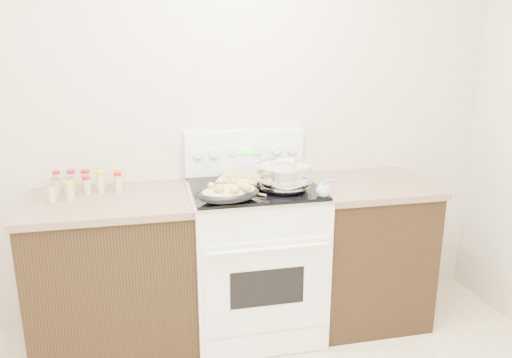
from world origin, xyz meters
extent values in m
cube|color=beige|center=(0.00, 1.77, 1.35)|extent=(4.00, 0.05, 2.70)
cube|color=black|center=(-0.48, 1.43, 0.44)|extent=(0.90, 0.64, 0.88)
cube|color=brown|center=(-0.48, 1.43, 0.90)|extent=(0.93, 0.67, 0.04)
cube|color=black|center=(1.08, 1.43, 0.44)|extent=(0.70, 0.64, 0.88)
cube|color=brown|center=(1.08, 1.43, 0.90)|extent=(0.73, 0.67, 0.04)
cube|color=white|center=(0.35, 1.42, 0.46)|extent=(0.76, 0.66, 0.92)
cube|color=white|center=(0.35, 1.08, 0.45)|extent=(0.70, 0.01, 0.55)
cube|color=black|center=(0.35, 1.08, 0.46)|extent=(0.42, 0.01, 0.22)
cylinder|color=white|center=(0.35, 1.04, 0.70)|extent=(0.65, 0.02, 0.02)
cube|color=white|center=(0.35, 1.09, 0.08)|extent=(0.70, 0.01, 0.14)
cube|color=silver|center=(0.35, 1.42, 0.93)|extent=(0.78, 0.68, 0.01)
cube|color=black|center=(0.35, 1.42, 0.94)|extent=(0.74, 0.64, 0.01)
cube|color=white|center=(0.35, 1.72, 1.08)|extent=(0.76, 0.07, 0.28)
cylinder|color=white|center=(0.05, 1.67, 1.10)|extent=(0.06, 0.02, 0.06)
cylinder|color=white|center=(0.15, 1.67, 1.10)|extent=(0.06, 0.02, 0.06)
cylinder|color=white|center=(0.55, 1.67, 1.10)|extent=(0.06, 0.02, 0.06)
cylinder|color=white|center=(0.65, 1.67, 1.10)|extent=(0.06, 0.02, 0.06)
cube|color=#19E533|center=(0.35, 1.67, 1.10)|extent=(0.09, 0.00, 0.04)
cube|color=silver|center=(0.27, 1.67, 1.10)|extent=(0.05, 0.00, 0.05)
cube|color=silver|center=(0.43, 1.67, 1.10)|extent=(0.05, 0.00, 0.05)
ellipsoid|color=silver|center=(0.50, 1.31, 1.01)|extent=(0.34, 0.34, 0.20)
cylinder|color=silver|center=(0.50, 1.31, 0.95)|extent=(0.18, 0.18, 0.01)
torus|color=silver|center=(0.50, 1.31, 1.09)|extent=(0.34, 0.34, 0.02)
cylinder|color=silver|center=(0.50, 1.31, 1.03)|extent=(0.32, 0.32, 0.11)
cylinder|color=olive|center=(0.50, 1.31, 1.08)|extent=(0.30, 0.30, 0.00)
cube|color=beige|center=(0.41, 1.27, 1.08)|extent=(0.03, 0.03, 0.02)
cube|color=beige|center=(0.45, 1.32, 1.08)|extent=(0.02, 0.02, 0.02)
cube|color=beige|center=(0.46, 1.27, 1.08)|extent=(0.03, 0.03, 0.02)
cube|color=beige|center=(0.43, 1.38, 1.08)|extent=(0.03, 0.03, 0.03)
cube|color=beige|center=(0.40, 1.36, 1.08)|extent=(0.04, 0.04, 0.02)
cube|color=beige|center=(0.50, 1.30, 1.08)|extent=(0.03, 0.03, 0.02)
cube|color=beige|center=(0.57, 1.27, 1.08)|extent=(0.04, 0.04, 0.03)
cube|color=beige|center=(0.51, 1.29, 1.08)|extent=(0.03, 0.03, 0.02)
cube|color=beige|center=(0.61, 1.26, 1.08)|extent=(0.04, 0.04, 0.03)
cube|color=beige|center=(0.44, 1.32, 1.08)|extent=(0.03, 0.03, 0.02)
cube|color=beige|center=(0.57, 1.30, 1.08)|extent=(0.02, 0.02, 0.02)
cube|color=beige|center=(0.48, 1.41, 1.08)|extent=(0.03, 0.03, 0.02)
cube|color=beige|center=(0.56, 1.24, 1.08)|extent=(0.03, 0.03, 0.02)
ellipsoid|color=black|center=(0.16, 1.17, 0.98)|extent=(0.40, 0.33, 0.08)
ellipsoid|color=tan|center=(0.16, 1.17, 1.00)|extent=(0.36, 0.30, 0.06)
sphere|color=tan|center=(0.25, 1.20, 1.03)|extent=(0.05, 0.05, 0.05)
sphere|color=tan|center=(0.18, 1.10, 1.03)|extent=(0.05, 0.05, 0.05)
sphere|color=tan|center=(0.24, 1.10, 1.03)|extent=(0.05, 0.05, 0.05)
sphere|color=tan|center=(0.07, 1.19, 1.03)|extent=(0.04, 0.04, 0.04)
sphere|color=tan|center=(0.24, 1.12, 1.03)|extent=(0.05, 0.05, 0.05)
sphere|color=tan|center=(0.20, 1.24, 1.03)|extent=(0.04, 0.04, 0.04)
sphere|color=tan|center=(0.21, 1.15, 1.03)|extent=(0.05, 0.05, 0.05)
sphere|color=tan|center=(0.10, 1.12, 1.03)|extent=(0.05, 0.05, 0.05)
cube|color=black|center=(0.32, 1.49, 0.95)|extent=(0.44, 0.38, 0.02)
cube|color=tan|center=(0.32, 1.49, 0.97)|extent=(0.40, 0.34, 0.02)
sphere|color=tan|center=(0.26, 1.44, 0.98)|extent=(0.04, 0.04, 0.04)
sphere|color=tan|center=(0.23, 1.48, 0.98)|extent=(0.05, 0.05, 0.05)
sphere|color=tan|center=(0.21, 1.52, 0.98)|extent=(0.04, 0.04, 0.04)
sphere|color=tan|center=(0.37, 1.49, 0.98)|extent=(0.04, 0.04, 0.04)
sphere|color=tan|center=(0.23, 1.57, 0.98)|extent=(0.04, 0.04, 0.04)
sphere|color=tan|center=(0.18, 1.44, 0.98)|extent=(0.04, 0.04, 0.04)
sphere|color=tan|center=(0.36, 1.48, 0.98)|extent=(0.04, 0.04, 0.04)
sphere|color=tan|center=(0.31, 1.50, 0.98)|extent=(0.03, 0.03, 0.03)
sphere|color=tan|center=(0.25, 1.55, 0.98)|extent=(0.03, 0.03, 0.03)
sphere|color=tan|center=(0.28, 1.49, 0.98)|extent=(0.04, 0.04, 0.04)
cylinder|color=#AA7B4D|center=(0.27, 1.30, 0.95)|extent=(0.22, 0.21, 0.01)
sphere|color=#AA7B4D|center=(0.19, 1.22, 0.96)|extent=(0.04, 0.04, 0.04)
sphere|color=#78A7B2|center=(0.68, 1.14, 0.97)|extent=(0.08, 0.08, 0.08)
cylinder|color=#78A7B2|center=(0.75, 1.23, 1.00)|extent=(0.17, 0.22, 0.07)
cylinder|color=#BFB28C|center=(-0.78, 1.63, 0.97)|extent=(0.04, 0.04, 0.11)
cylinder|color=#B21414|center=(-0.78, 1.63, 1.04)|extent=(0.04, 0.04, 0.02)
cylinder|color=#BFB28C|center=(-0.70, 1.62, 0.97)|extent=(0.05, 0.05, 0.11)
cylinder|color=#B21414|center=(-0.70, 1.62, 1.04)|extent=(0.05, 0.05, 0.02)
cylinder|color=#BFB28C|center=(-0.62, 1.63, 0.97)|extent=(0.05, 0.05, 0.10)
cylinder|color=#B21414|center=(-0.62, 1.63, 1.03)|extent=(0.05, 0.05, 0.02)
cylinder|color=#BFB28C|center=(-0.53, 1.62, 0.97)|extent=(0.05, 0.05, 0.09)
cylinder|color=gold|center=(-0.53, 1.62, 1.02)|extent=(0.05, 0.05, 0.02)
cylinder|color=#BFB28C|center=(-0.44, 1.62, 0.97)|extent=(0.04, 0.04, 0.10)
cylinder|color=gold|center=(-0.44, 1.62, 1.03)|extent=(0.04, 0.04, 0.02)
cylinder|color=#BFB28C|center=(-0.78, 1.55, 0.97)|extent=(0.04, 0.04, 0.09)
cylinder|color=#B2B2B7|center=(-0.78, 1.55, 1.02)|extent=(0.04, 0.04, 0.02)
cylinder|color=#BFB28C|center=(-0.70, 1.53, 0.97)|extent=(0.04, 0.04, 0.10)
cylinder|color=#B2B2B7|center=(-0.70, 1.53, 1.03)|extent=(0.04, 0.04, 0.02)
cylinder|color=#BFB28C|center=(-0.61, 1.54, 0.96)|extent=(0.04, 0.04, 0.09)
cylinder|color=#B21414|center=(-0.61, 1.54, 1.02)|extent=(0.04, 0.04, 0.02)
cylinder|color=#BFB28C|center=(-0.53, 1.54, 0.98)|extent=(0.04, 0.04, 0.11)
cylinder|color=gold|center=(-0.53, 1.54, 1.04)|extent=(0.04, 0.04, 0.02)
cylinder|color=#BFB28C|center=(-0.43, 1.54, 0.97)|extent=(0.04, 0.04, 0.10)
cylinder|color=#B21414|center=(-0.43, 1.54, 1.03)|extent=(0.04, 0.04, 0.02)
cylinder|color=#BFB28C|center=(-0.78, 1.44, 0.97)|extent=(0.04, 0.04, 0.09)
cylinder|color=#B2B2B7|center=(-0.78, 1.44, 1.02)|extent=(0.05, 0.05, 0.02)
cylinder|color=#BFB28C|center=(-0.69, 1.44, 0.96)|extent=(0.04, 0.04, 0.09)
cylinder|color=gold|center=(-0.69, 1.44, 1.02)|extent=(0.05, 0.05, 0.02)
camera|label=1|loc=(-0.24, -1.34, 1.78)|focal=35.00mm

